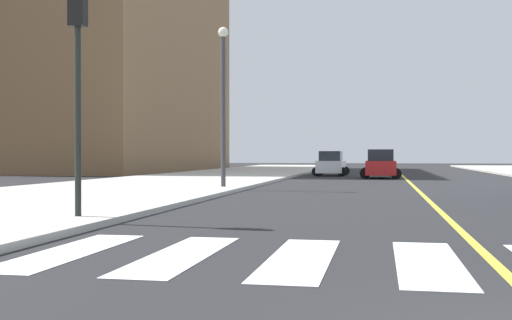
% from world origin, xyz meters
% --- Properties ---
extents(sidewalk_kerb_west, '(10.00, 120.00, 0.15)m').
position_xyz_m(sidewalk_kerb_west, '(-12.20, 20.00, 0.07)').
color(sidewalk_kerb_west, '#B2ADA3').
rests_on(sidewalk_kerb_west, ground).
extents(crosswalk_paint, '(13.50, 4.00, 0.01)m').
position_xyz_m(crosswalk_paint, '(0.00, 4.00, 0.01)').
color(crosswalk_paint, silver).
rests_on(crosswalk_paint, ground).
extents(lane_divider_paint, '(0.16, 80.00, 0.01)m').
position_xyz_m(lane_divider_paint, '(0.00, 40.00, 0.01)').
color(lane_divider_paint, yellow).
rests_on(lane_divider_paint, ground).
extents(low_rise_brick_west, '(16.00, 32.00, 26.79)m').
position_xyz_m(low_rise_brick_west, '(-27.03, 52.86, 13.39)').
color(low_rise_brick_west, brown).
rests_on(low_rise_brick_west, ground).
extents(car_red_second, '(2.61, 4.14, 1.84)m').
position_xyz_m(car_red_second, '(-1.56, 36.64, 0.86)').
color(car_red_second, red).
rests_on(car_red_second, ground).
extents(car_white_third, '(2.53, 3.98, 1.76)m').
position_xyz_m(car_white_third, '(-5.02, 41.04, 0.82)').
color(car_white_third, silver).
rests_on(car_white_third, ground).
extents(traffic_light_far_corner, '(0.36, 0.41, 5.19)m').
position_xyz_m(traffic_light_far_corner, '(-8.13, 7.98, 3.78)').
color(traffic_light_far_corner, black).
rests_on(traffic_light_far_corner, sidewalk_kerb_west).
extents(street_lamp, '(0.44, 0.44, 6.80)m').
position_xyz_m(street_lamp, '(-8.14, 21.47, 4.20)').
color(street_lamp, '#38383D').
rests_on(street_lamp, sidewalk_kerb_west).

